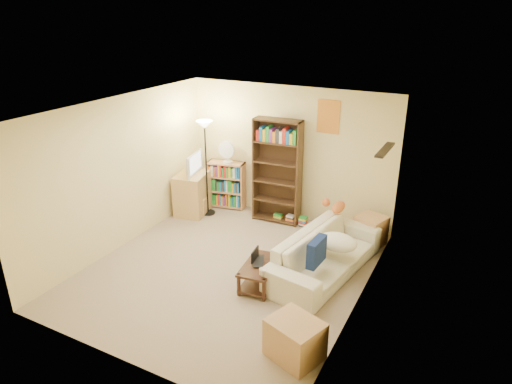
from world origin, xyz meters
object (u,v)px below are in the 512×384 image
tv_stand (193,193)px  end_cabinet (295,339)px  floor_lamp (205,141)px  tall_bookshelf (277,169)px  tabby_cat (336,206)px  mug (263,272)px  laptop (262,262)px  sofa (325,254)px  desk_fan (227,152)px  short_bookshelf (227,185)px  television (191,164)px  coffee_table (260,272)px  side_table (370,230)px

tv_stand → end_cabinet: size_ratio=1.38×
floor_lamp → tall_bookshelf: bearing=14.0°
tabby_cat → mug: bearing=-101.9°
laptop → end_cabinet: (1.01, -1.18, -0.12)m
sofa → end_cabinet: sofa is taller
mug → desk_fan: 3.22m
sofa → floor_lamp: floor_lamp is taller
short_bookshelf → end_cabinet: (2.90, -3.33, -0.23)m
sofa → floor_lamp: size_ratio=1.25×
laptop → short_bookshelf: 2.86m
laptop → end_cabinet: end_cabinet is taller
mug → television: bearing=142.5°
coffee_table → desk_fan: bearing=123.4°
short_bookshelf → side_table: short_bookshelf is taller
tall_bookshelf → side_table: bearing=-6.4°
tabby_cat → short_bookshelf: 2.53m
tall_bookshelf → floor_lamp: 1.44m
sofa → floor_lamp: bearing=79.4°
coffee_table → mug: bearing=-61.4°
sofa → tall_bookshelf: 2.08m
coffee_table → end_cabinet: (1.02, -1.12, 0.03)m
sofa → side_table: size_ratio=4.55×
mug → desk_fan: bearing=129.7°
laptop → mug: (0.17, -0.31, 0.04)m
end_cabinet → television: bearing=140.2°
coffee_table → laptop: (0.01, 0.06, 0.15)m
tabby_cat → end_cabinet: size_ratio=0.88×
desk_fan → tabby_cat: bearing=-12.3°
mug → short_bookshelf: 3.20m
end_cabinet → desk_fan: bearing=131.0°
sofa → laptop: sofa is taller
short_bookshelf → television: bearing=-141.4°
tabby_cat → side_table: bearing=33.4°
television → short_bookshelf: (0.45, 0.53, -0.54)m
laptop → tv_stand: size_ratio=0.52×
side_table → sofa: bearing=-107.0°
end_cabinet → coffee_table: bearing=132.5°
side_table → tabby_cat: bearing=-146.6°
mug → tall_bookshelf: (-0.89, 2.33, 0.63)m
sofa → tall_bookshelf: (-1.44, 1.33, 0.71)m
sofa → coffee_table: size_ratio=2.77×
coffee_table → laptop: bearing=76.1°
mug → short_bookshelf: size_ratio=0.16×
coffee_table → floor_lamp: floor_lamp is taller
tabby_cat → floor_lamp: bearing=177.5°
tv_stand → tall_bookshelf: 1.78m
coffee_table → short_bookshelf: bearing=123.6°
tv_stand → side_table: bearing=-6.9°
sofa → side_table: bearing=-7.8°
tall_bookshelf → short_bookshelf: size_ratio=2.06×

